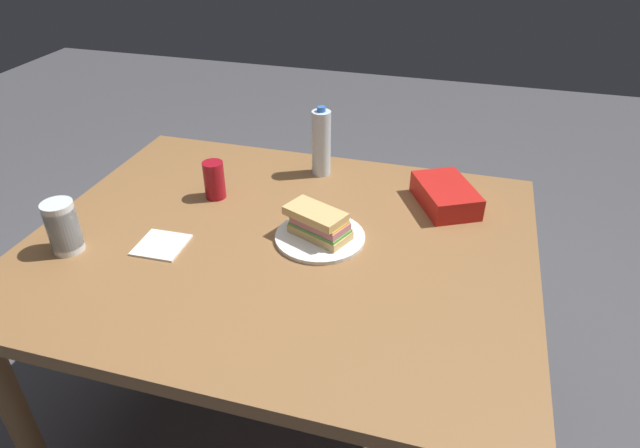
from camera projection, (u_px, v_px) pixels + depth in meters
ground_plane at (289, 416)px, 1.97m from camera, size 8.00×8.00×0.00m
dining_table at (282, 265)px, 1.61m from camera, size 1.41×1.12×0.77m
paper_plate at (320, 237)px, 1.56m from camera, size 0.26×0.26×0.01m
sandwich at (319, 223)px, 1.53m from camera, size 0.21×0.15×0.08m
soda_can_red at (214, 180)px, 1.73m from camera, size 0.07×0.07×0.12m
chip_bag at (445, 195)px, 1.70m from camera, size 0.24×0.27×0.07m
water_bottle_tall at (321, 143)px, 1.84m from camera, size 0.06×0.06×0.24m
plastic_cup_stack at (63, 227)px, 1.47m from camera, size 0.08×0.08×0.15m
paper_napkin at (161, 245)px, 1.53m from camera, size 0.13×0.13×0.01m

